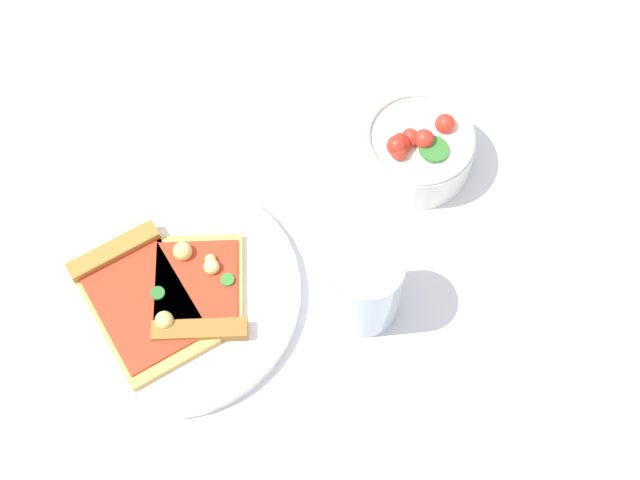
# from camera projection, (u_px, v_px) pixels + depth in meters

# --- Properties ---
(ground_plane) EXTENTS (2.40, 2.40, 0.00)m
(ground_plane) POSITION_uv_depth(u_px,v_px,m) (212.00, 258.00, 0.93)
(ground_plane) COLOR silver
(ground_plane) RESTS_ON ground
(plate) EXTENTS (0.26, 0.26, 0.01)m
(plate) POSITION_uv_depth(u_px,v_px,m) (173.00, 293.00, 0.90)
(plate) COLOR white
(plate) RESTS_ON ground_plane
(pizza_slice_near) EXTENTS (0.13, 0.14, 0.03)m
(pizza_slice_near) POSITION_uv_depth(u_px,v_px,m) (200.00, 293.00, 0.89)
(pizza_slice_near) COLOR #E5B256
(pizza_slice_near) RESTS_ON plate
(pizza_slice_far) EXTENTS (0.18, 0.17, 0.03)m
(pizza_slice_far) POSITION_uv_depth(u_px,v_px,m) (138.00, 295.00, 0.89)
(pizza_slice_far) COLOR #E5B256
(pizza_slice_far) RESTS_ON plate
(salad_bowl) EXTENTS (0.12, 0.12, 0.07)m
(salad_bowl) POSITION_uv_depth(u_px,v_px,m) (417.00, 148.00, 0.95)
(salad_bowl) COLOR white
(salad_bowl) RESTS_ON ground_plane
(soda_glass) EXTENTS (0.07, 0.07, 0.10)m
(soda_glass) POSITION_uv_depth(u_px,v_px,m) (366.00, 289.00, 0.86)
(soda_glass) COLOR silver
(soda_glass) RESTS_ON ground_plane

